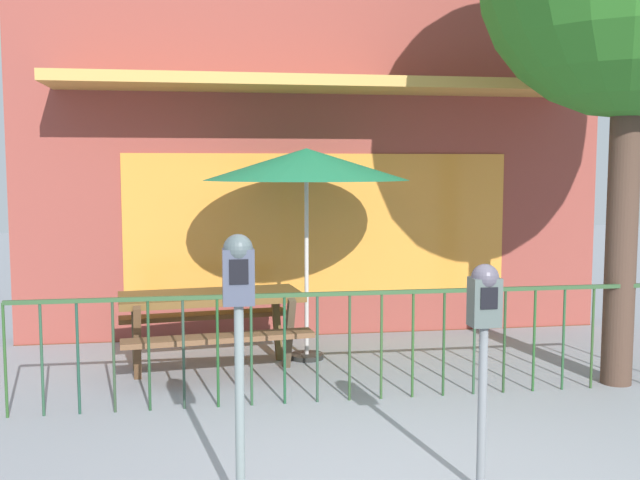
% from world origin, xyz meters
% --- Properties ---
extents(pub_storefront, '(7.12, 1.43, 5.33)m').
position_xyz_m(pub_storefront, '(0.00, 4.81, 2.66)').
color(pub_storefront, brown).
rests_on(pub_storefront, ground).
extents(patio_fence_front, '(6.00, 0.04, 0.97)m').
position_xyz_m(patio_fence_front, '(0.00, 2.04, 0.66)').
color(patio_fence_front, '#2D4D2B').
rests_on(patio_fence_front, ground).
extents(picnic_table_left, '(1.95, 1.57, 0.79)m').
position_xyz_m(picnic_table_left, '(-1.32, 3.25, 0.61)').
color(picnic_table_left, brown).
rests_on(picnic_table_left, ground).
extents(patio_umbrella, '(2.15, 2.15, 2.23)m').
position_xyz_m(patio_umbrella, '(-0.32, 3.50, 2.06)').
color(patio_umbrella, black).
rests_on(patio_umbrella, ground).
extents(parking_meter_near, '(0.18, 0.17, 1.45)m').
position_xyz_m(parking_meter_near, '(0.32, 0.14, 1.12)').
color(parking_meter_near, slate).
rests_on(parking_meter_near, ground).
extents(parking_meter_far, '(0.18, 0.17, 1.66)m').
position_xyz_m(parking_meter_far, '(-1.19, 0.09, 1.28)').
color(parking_meter_far, slate).
rests_on(parking_meter_far, ground).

